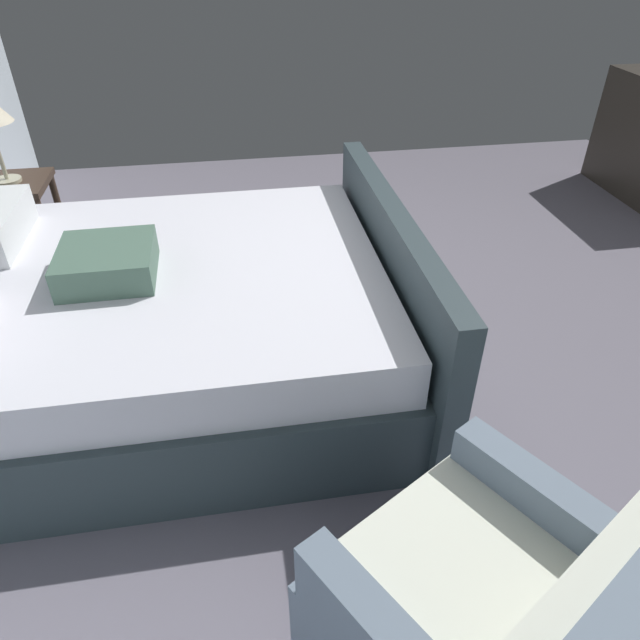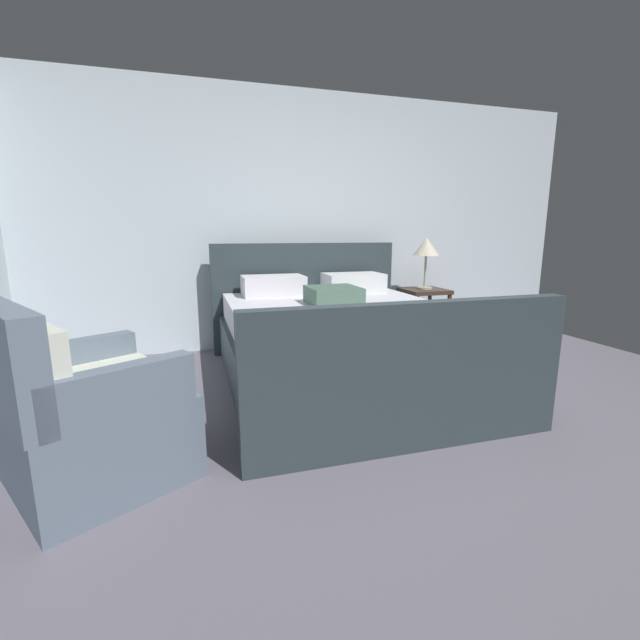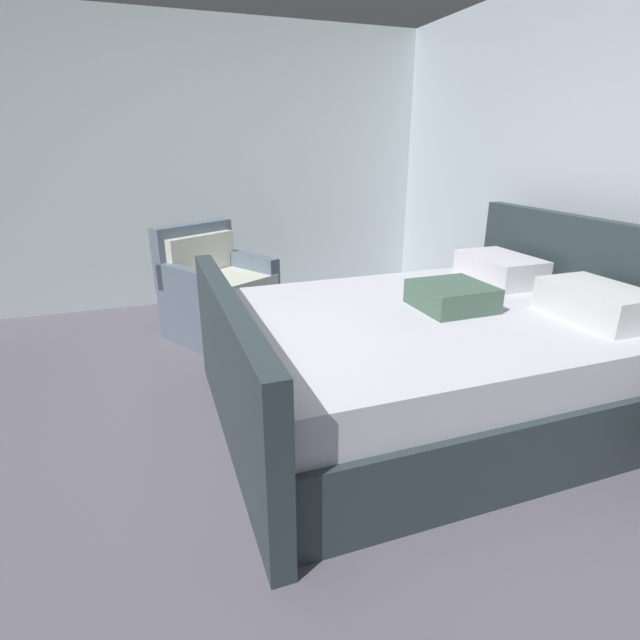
% 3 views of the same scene
% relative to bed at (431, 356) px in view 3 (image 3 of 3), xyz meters
% --- Properties ---
extents(ground_plane, '(5.76, 5.44, 0.02)m').
position_rel_bed_xyz_m(ground_plane, '(0.22, -1.44, -0.35)').
color(ground_plane, slate).
extents(wall_side_left, '(0.12, 5.56, 2.58)m').
position_rel_bed_xyz_m(wall_side_left, '(-2.72, -1.44, 0.95)').
color(wall_side_left, silver).
rests_on(wall_side_left, ground).
extents(bed, '(1.88, 2.35, 1.09)m').
position_rel_bed_xyz_m(bed, '(0.00, 0.00, 0.00)').
color(bed, '#2E3B3F').
rests_on(bed, ground).
extents(armchair, '(0.99, 0.99, 0.90)m').
position_rel_bed_xyz_m(armchair, '(-1.63, -1.01, 0.00)').
color(armchair, slate).
rests_on(armchair, ground).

